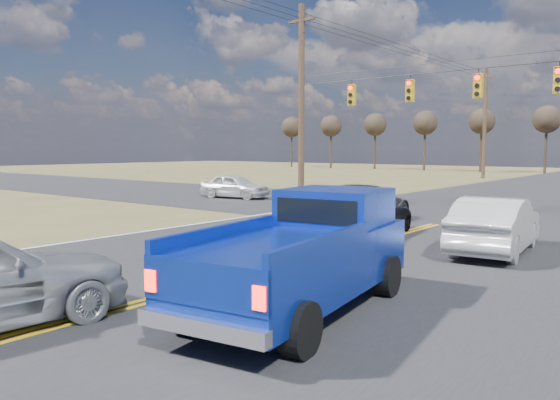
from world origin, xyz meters
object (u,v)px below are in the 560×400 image
Objects in this scene: pickup_truck at (305,254)px; dgrey_car_queue at (363,203)px; black_suv at (367,216)px; cross_car_west at (235,186)px; white_car_queue at (495,225)px.

pickup_truck is 11.60m from dgrey_car_queue.
cross_car_west is at bearing -38.26° from black_suv.
dgrey_car_queue is 1.25× the size of cross_car_west.
pickup_truck reaches higher than cross_car_west.
dgrey_car_queue is at bearing -34.58° from white_car_queue.
dgrey_car_queue is at bearing -120.17° from cross_car_west.
white_car_queue is 1.15× the size of cross_car_west.
cross_car_west is at bearing -29.87° from white_car_queue.
black_suv is at bearing -13.03° from white_car_queue.
pickup_truck is 8.50m from black_suv.
cross_car_west is (-16.29, 7.14, -0.08)m from white_car_queue.
black_suv is (-3.29, 7.83, -0.37)m from pickup_truck.
white_car_queue reaches higher than dgrey_car_queue.
black_suv is 0.88× the size of dgrey_car_queue.
pickup_truck is at bearing 77.12° from white_car_queue.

